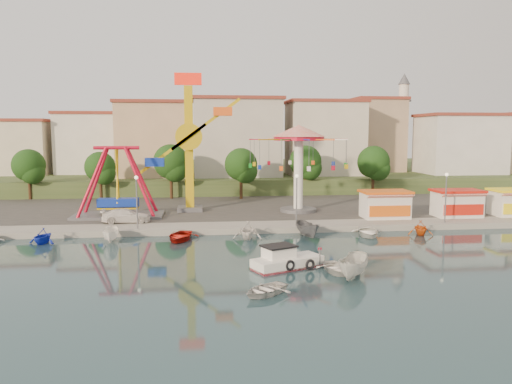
{
  "coord_description": "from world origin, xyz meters",
  "views": [
    {
      "loc": [
        -1.6,
        -36.68,
        10.07
      ],
      "look_at": [
        3.94,
        14.0,
        4.0
      ],
      "focal_mm": 35.0,
      "sensor_mm": 36.0,
      "label": 1
    }
  ],
  "objects": [
    {
      "name": "building_4",
      "position": [
        19.07,
        52.2,
        7.62
      ],
      "size": [
        10.75,
        9.23,
        9.24
      ],
      "primitive_type": "cube",
      "color": "beige",
      "rests_on": "hill_terrace"
    },
    {
      "name": "moored_boat_1",
      "position": [
        -16.11,
        9.8,
        0.73
      ],
      "size": [
        3.04,
        3.3,
        1.46
      ],
      "primitive_type": "imported",
      "rotation": [
        0.0,
        0.0,
        -0.27
      ],
      "color": "#152ABE",
      "rests_on": "ground"
    },
    {
      "name": "rowboat_b",
      "position": [
        2.24,
        -6.76,
        0.34
      ],
      "size": [
        4.07,
        3.95,
        0.69
      ],
      "primitive_type": "imported",
      "rotation": [
        0.0,
        0.0,
        -0.88
      ],
      "color": "silver",
      "rests_on": "ground"
    },
    {
      "name": "tree_3",
      "position": [
        4.0,
        34.36,
        5.55
      ],
      "size": [
        4.68,
        4.68,
        7.32
      ],
      "color": "#382314",
      "rests_on": "quay_deck"
    },
    {
      "name": "moored_boat_2",
      "position": [
        -10.01,
        9.8,
        0.69
      ],
      "size": [
        1.59,
        3.65,
        1.38
      ],
      "primitive_type": "imported",
      "rotation": [
        0.0,
        0.0,
        0.07
      ],
      "color": "white",
      "rests_on": "ground"
    },
    {
      "name": "booth_mid",
      "position": [
        27.16,
        16.49,
        2.16
      ],
      "size": [
        5.4,
        3.78,
        3.08
      ],
      "color": "white",
      "rests_on": "quay_deck"
    },
    {
      "name": "building_5",
      "position": [
        32.37,
        50.33,
        8.61
      ],
      "size": [
        12.77,
        10.96,
        11.21
      ],
      "primitive_type": "cube",
      "color": "tan",
      "rests_on": "hill_terrace"
    },
    {
      "name": "tree_4",
      "position": [
        14.0,
        37.35,
        5.75
      ],
      "size": [
        4.86,
        4.86,
        7.6
      ],
      "color": "#382314",
      "rests_on": "quay_deck"
    },
    {
      "name": "minaret",
      "position": [
        36.0,
        54.0,
        12.55
      ],
      "size": [
        2.8,
        2.8,
        18.0
      ],
      "color": "silver",
      "rests_on": "hill_terrace"
    },
    {
      "name": "tree_1",
      "position": [
        -16.0,
        36.24,
        5.2
      ],
      "size": [
        4.35,
        4.35,
        6.8
      ],
      "color": "#382314",
      "rests_on": "quay_deck"
    },
    {
      "name": "moored_boat_7",
      "position": [
        19.87,
        9.8,
        0.74
      ],
      "size": [
        3.0,
        3.28,
        1.47
      ],
      "primitive_type": "imported",
      "rotation": [
        0.0,
        0.0,
        -0.24
      ],
      "color": "#D85513",
      "rests_on": "ground"
    },
    {
      "name": "ground",
      "position": [
        0.0,
        0.0,
        0.0
      ],
      "size": [
        200.0,
        200.0,
        0.0
      ],
      "primitive_type": "plane",
      "color": "#142B38",
      "rests_on": "ground"
    },
    {
      "name": "lamp_post_3",
      "position": [
        24.0,
        13.0,
        3.1
      ],
      "size": [
        0.14,
        0.14,
        5.0
      ],
      "primitive_type": "cylinder",
      "color": "#59595E",
      "rests_on": "quay_deck"
    },
    {
      "name": "building_3",
      "position": [
        5.6,
        48.8,
        7.6
      ],
      "size": [
        12.59,
        10.5,
        9.2
      ],
      "primitive_type": "cube",
      "color": "beige",
      "rests_on": "hill_terrace"
    },
    {
      "name": "quay_deck",
      "position": [
        0.0,
        62.0,
        0.3
      ],
      "size": [
        200.0,
        100.0,
        0.6
      ],
      "primitive_type": "cube",
      "color": "#9E998E",
      "rests_on": "ground"
    },
    {
      "name": "hill_terrace",
      "position": [
        0.0,
        67.0,
        1.5
      ],
      "size": [
        200.0,
        60.0,
        3.0
      ],
      "primitive_type": "cube",
      "color": "#384C26",
      "rests_on": "ground"
    },
    {
      "name": "moored_boat_5",
      "position": [
        8.51,
        9.8,
        0.79
      ],
      "size": [
        2.3,
        4.32,
        1.59
      ],
      "primitive_type": "imported",
      "rotation": [
        0.0,
        0.0,
        0.19
      ],
      "color": "#5A5B5F",
      "rests_on": "ground"
    },
    {
      "name": "pirate_ship_ride",
      "position": [
        -11.04,
        20.52,
        4.39
      ],
      "size": [
        10.0,
        5.0,
        8.0
      ],
      "color": "#59595E",
      "rests_on": "quay_deck"
    },
    {
      "name": "cabin_motorboat",
      "position": [
        4.56,
        -0.74,
        0.5
      ],
      "size": [
        5.73,
        4.06,
        1.89
      ],
      "rotation": [
        0.0,
        0.0,
        0.42
      ],
      "color": "white",
      "rests_on": "ground"
    },
    {
      "name": "skiff",
      "position": [
        8.79,
        -3.99,
        0.84
      ],
      "size": [
        3.68,
        4.55,
        1.68
      ],
      "primitive_type": "imported",
      "rotation": [
        0.0,
        0.0,
        -0.56
      ],
      "color": "silver",
      "rests_on": "ground"
    },
    {
      "name": "rowboat_a",
      "position": [
        8.02,
        -2.42,
        0.36
      ],
      "size": [
        2.88,
        3.74,
        0.72
      ],
      "primitive_type": "imported",
      "rotation": [
        0.0,
        0.0,
        0.12
      ],
      "color": "silver",
      "rests_on": "ground"
    },
    {
      "name": "kamikaze_tower",
      "position": [
        -2.64,
        23.73,
        8.4
      ],
      "size": [
        8.26,
        3.1,
        16.5
      ],
      "color": "#59595E",
      "rests_on": "quay_deck"
    },
    {
      "name": "tree_5",
      "position": [
        24.0,
        35.54,
        5.71
      ],
      "size": [
        4.83,
        4.83,
        7.54
      ],
      "color": "#382314",
      "rests_on": "quay_deck"
    },
    {
      "name": "lamp_post_2",
      "position": [
        8.0,
        13.0,
        3.1
      ],
      "size": [
        0.14,
        0.14,
        5.0
      ],
      "primitive_type": "cylinder",
      "color": "#59595E",
      "rests_on": "quay_deck"
    },
    {
      "name": "building_1",
      "position": [
        -21.33,
        51.38,
        7.32
      ],
      "size": [
        12.33,
        9.01,
        8.63
      ],
      "primitive_type": "cube",
      "color": "silver",
      "rests_on": "hill_terrace"
    },
    {
      "name": "tree_2",
      "position": [
        -6.0,
        35.81,
        5.92
      ],
      "size": [
        5.02,
        5.02,
        7.85
      ],
      "color": "#382314",
      "rests_on": "quay_deck"
    },
    {
      "name": "lamp_post_1",
      "position": [
        -8.0,
        13.0,
        3.1
      ],
      "size": [
        0.14,
        0.14,
        5.0
      ],
      "primitive_type": "cylinder",
      "color": "#59595E",
      "rests_on": "quay_deck"
    },
    {
      "name": "building_2",
      "position": [
        -8.19,
        51.96,
        8.62
      ],
      "size": [
        11.95,
        9.28,
        11.23
      ],
      "primitive_type": "cube",
      "color": "tan",
      "rests_on": "hill_terrace"
    },
    {
      "name": "building_7",
      "position": [
        56.03,
        53.7,
        7.38
      ],
      "size": [
        11.59,
        10.93,
        8.76
      ],
      "primitive_type": "cube",
      "color": "beige",
      "rests_on": "hill_terrace"
    },
    {
      "name": "building_6",
      "position": [
        44.15,
        48.77,
        9.18
      ],
      "size": [
        8.23,
        8.98,
        12.36
      ],
      "primitive_type": "cube",
      "color": "silver",
      "rests_on": "hill_terrace"
    },
    {
      "name": "van",
      "position": [
        -9.64,
        16.62,
        1.33
      ],
      "size": [
        5.13,
        2.34,
        1.46
      ],
      "primitive_type": "imported",
      "rotation": [
        0.0,
        0.0,
        1.63
      ],
      "color": "white",
      "rests_on": "quay_deck"
    },
    {
      "name": "moored_boat_6",
      "position": [
        14.51,
        9.8,
        0.44
      ],
      "size": [
        3.74,
        4.71,
        0.88
      ],
      "primitive_type": "imported",
      "rotation": [
        0.0,
        0.0,
        -0.18
      ],
      "color": "white",
      "rests_on": "ground"
    },
    {
      "name": "tree_0",
      "position": [
        -26.0,
        36.98,
        5.47
      ],
      "size": [
        4.6,
        4.6,
        7.19
      ],
      "color": "#382314",
      "rests_on": "quay_deck"
    },
    {
      "name": "booth_left",
      "position": [
        18.71,
        16.49,
        2.16
      ],
      "size": [
        5.4,
        3.78,
        3.08
      ],
      "color": "white",
      "rests_on": "quay_deck"
    },
    {
      "name": "moored_boat_3",
      "position": [
        -3.72,
        9.8,
        0.44
      ],
      "size": [
        3.94,
        4.82,
        0.87
      ],
      "primitive_type": "imported",
      "rotation": [
        0.0,
        0.0,
        -0.25
      ],
      "color": "#A9160D",
      "rests_on": "ground"
    },
    {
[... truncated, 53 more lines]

